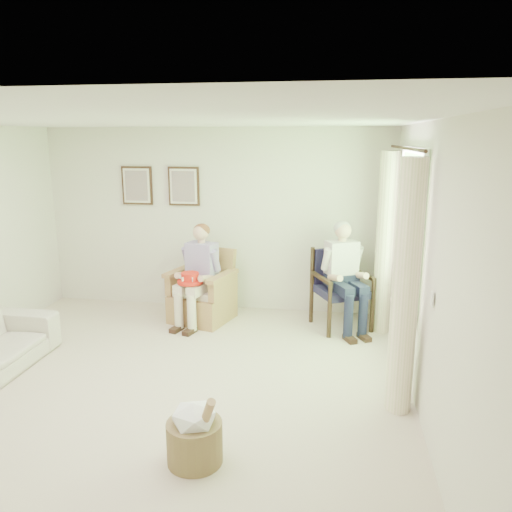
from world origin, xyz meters
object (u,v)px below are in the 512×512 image
object	(u,v)px
wood_armchair	(342,285)
person_dark	(343,269)
hatbox	(195,433)
wicker_armchair	(203,298)
person_wicker	(199,268)
red_hat	(190,279)

from	to	relation	value
wood_armchair	person_dark	distance (m)	0.31
person_dark	hatbox	distance (m)	3.23
person_dark	wicker_armchair	bearing A→B (deg)	151.33
wood_armchair	hatbox	distance (m)	3.35
person_wicker	person_dark	world-z (taller)	person_dark
red_hat	person_dark	bearing A→B (deg)	7.29
red_hat	wicker_armchair	bearing A→B (deg)	77.40
wicker_armchair	person_dark	xyz separation A→B (m)	(1.88, -0.08, 0.51)
wicker_armchair	hatbox	size ratio (longest dim) A/B	1.53
wicker_armchair	red_hat	distance (m)	0.49
person_dark	wood_armchair	bearing A→B (deg)	63.71
wicker_armchair	hatbox	distance (m)	3.14
person_dark	red_hat	distance (m)	1.97
wicker_armchair	hatbox	world-z (taller)	wicker_armchair
wood_armchair	person_wicker	bearing A→B (deg)	160.38
wicker_armchair	wood_armchair	distance (m)	1.90
wood_armchair	person_wicker	distance (m)	1.90
wicker_armchair	wood_armchair	world-z (taller)	wood_armchair
person_wicker	person_dark	bearing A→B (deg)	17.92
wicker_armchair	red_hat	bearing A→B (deg)	-86.25
red_hat	wood_armchair	bearing A→B (deg)	12.08
person_wicker	hatbox	size ratio (longest dim) A/B	2.08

